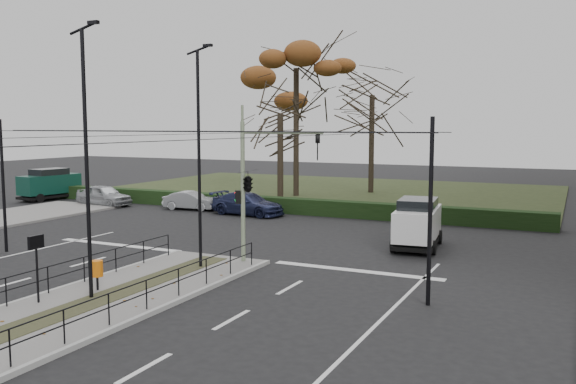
{
  "coord_description": "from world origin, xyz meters",
  "views": [
    {
      "loc": [
        13.76,
        -17.05,
        5.73
      ],
      "look_at": [
        1.65,
        8.22,
        2.65
      ],
      "focal_mm": 38.0,
      "sensor_mm": 36.0,
      "label": 1
    }
  ],
  "objects_px": {
    "streetlamp_median_far": "(199,156)",
    "white_van": "(418,222)",
    "parked_car_second": "(191,201)",
    "rust_tree": "(296,68)",
    "streetlamp_median_near": "(87,161)",
    "parked_car_first": "(104,195)",
    "litter_bin": "(97,269)",
    "parked_car_third": "(248,204)",
    "traffic_light": "(250,181)",
    "bare_tree_center": "(372,102)",
    "info_panel": "(36,250)",
    "green_van": "(50,184)",
    "bare_tree_near": "(280,122)"
  },
  "relations": [
    {
      "from": "streetlamp_median_far",
      "to": "white_van",
      "type": "xyz_separation_m",
      "value": [
        6.67,
        8.1,
        -3.32
      ]
    },
    {
      "from": "parked_car_second",
      "to": "rust_tree",
      "type": "xyz_separation_m",
      "value": [
        3.29,
        9.94,
        9.56
      ]
    },
    {
      "from": "streetlamp_median_near",
      "to": "parked_car_first",
      "type": "relative_size",
      "value": 1.99
    },
    {
      "from": "litter_bin",
      "to": "parked_car_second",
      "type": "bearing_deg",
      "value": 115.92
    },
    {
      "from": "parked_car_third",
      "to": "rust_tree",
      "type": "height_order",
      "value": "rust_tree"
    },
    {
      "from": "traffic_light",
      "to": "litter_bin",
      "type": "distance_m",
      "value": 7.1
    },
    {
      "from": "streetlamp_median_far",
      "to": "bare_tree_center",
      "type": "height_order",
      "value": "bare_tree_center"
    },
    {
      "from": "traffic_light",
      "to": "bare_tree_center",
      "type": "distance_m",
      "value": 28.14
    },
    {
      "from": "parked_car_first",
      "to": "parked_car_second",
      "type": "bearing_deg",
      "value": -75.49
    },
    {
      "from": "parked_car_second",
      "to": "parked_car_third",
      "type": "distance_m",
      "value": 4.7
    },
    {
      "from": "parked_car_second",
      "to": "traffic_light",
      "type": "bearing_deg",
      "value": -144.29
    },
    {
      "from": "parked_car_first",
      "to": "info_panel",
      "type": "bearing_deg",
      "value": -135.78
    },
    {
      "from": "litter_bin",
      "to": "rust_tree",
      "type": "bearing_deg",
      "value": 101.49
    },
    {
      "from": "traffic_light",
      "to": "parked_car_first",
      "type": "height_order",
      "value": "traffic_light"
    },
    {
      "from": "info_panel",
      "to": "parked_car_first",
      "type": "distance_m",
      "value": 24.97
    },
    {
      "from": "streetlamp_median_far",
      "to": "parked_car_third",
      "type": "bearing_deg",
      "value": 112.3
    },
    {
      "from": "parked_car_second",
      "to": "bare_tree_center",
      "type": "xyz_separation_m",
      "value": [
        7.95,
        14.91,
        7.0
      ]
    },
    {
      "from": "streetlamp_median_near",
      "to": "parked_car_second",
      "type": "xyz_separation_m",
      "value": [
        -9.6,
        19.55,
        -3.98
      ]
    },
    {
      "from": "parked_car_third",
      "to": "bare_tree_center",
      "type": "xyz_separation_m",
      "value": [
        3.28,
        15.36,
        6.91
      ]
    },
    {
      "from": "litter_bin",
      "to": "white_van",
      "type": "bearing_deg",
      "value": 57.68
    },
    {
      "from": "parked_car_second",
      "to": "rust_tree",
      "type": "bearing_deg",
      "value": -25.27
    },
    {
      "from": "litter_bin",
      "to": "green_van",
      "type": "height_order",
      "value": "green_van"
    },
    {
      "from": "parked_car_second",
      "to": "white_van",
      "type": "distance_m",
      "value": 18.16
    },
    {
      "from": "rust_tree",
      "to": "bare_tree_center",
      "type": "relative_size",
      "value": 1.23
    },
    {
      "from": "parked_car_second",
      "to": "parked_car_third",
      "type": "bearing_deg",
      "value": -102.46
    },
    {
      "from": "parked_car_second",
      "to": "bare_tree_near",
      "type": "height_order",
      "value": "bare_tree_near"
    },
    {
      "from": "parked_car_second",
      "to": "green_van",
      "type": "xyz_separation_m",
      "value": [
        -13.05,
        -0.03,
        0.63
      ]
    },
    {
      "from": "parked_car_third",
      "to": "bare_tree_center",
      "type": "relative_size",
      "value": 0.46
    },
    {
      "from": "streetlamp_median_near",
      "to": "bare_tree_center",
      "type": "bearing_deg",
      "value": 92.73
    },
    {
      "from": "streetlamp_median_far",
      "to": "rust_tree",
      "type": "height_order",
      "value": "rust_tree"
    },
    {
      "from": "rust_tree",
      "to": "bare_tree_near",
      "type": "distance_m",
      "value": 6.45
    },
    {
      "from": "info_panel",
      "to": "bare_tree_center",
      "type": "distance_m",
      "value": 36.07
    },
    {
      "from": "traffic_light",
      "to": "parked_car_third",
      "type": "height_order",
      "value": "traffic_light"
    },
    {
      "from": "traffic_light",
      "to": "bare_tree_near",
      "type": "relative_size",
      "value": 0.68
    },
    {
      "from": "parked_car_third",
      "to": "bare_tree_near",
      "type": "xyz_separation_m",
      "value": [
        -0.42,
        5.59,
        5.27
      ]
    },
    {
      "from": "rust_tree",
      "to": "bare_tree_near",
      "type": "height_order",
      "value": "rust_tree"
    },
    {
      "from": "info_panel",
      "to": "streetlamp_median_near",
      "type": "xyz_separation_m",
      "value": [
        1.14,
        1.15,
        2.77
      ]
    },
    {
      "from": "streetlamp_median_far",
      "to": "rust_tree",
      "type": "relative_size",
      "value": 0.65
    },
    {
      "from": "parked_car_third",
      "to": "bare_tree_center",
      "type": "height_order",
      "value": "bare_tree_center"
    },
    {
      "from": "streetlamp_median_near",
      "to": "green_van",
      "type": "distance_m",
      "value": 30.09
    },
    {
      "from": "litter_bin",
      "to": "bare_tree_near",
      "type": "bearing_deg",
      "value": 101.51
    },
    {
      "from": "litter_bin",
      "to": "streetlamp_median_near",
      "type": "xyz_separation_m",
      "value": [
        0.48,
        -0.78,
        3.73
      ]
    },
    {
      "from": "white_van",
      "to": "bare_tree_near",
      "type": "height_order",
      "value": "bare_tree_near"
    },
    {
      "from": "litter_bin",
      "to": "bare_tree_center",
      "type": "relative_size",
      "value": 0.09
    },
    {
      "from": "streetlamp_median_far",
      "to": "info_panel",
      "type": "bearing_deg",
      "value": -106.73
    },
    {
      "from": "bare_tree_center",
      "to": "parked_car_third",
      "type": "bearing_deg",
      "value": -102.06
    },
    {
      "from": "traffic_light",
      "to": "white_van",
      "type": "bearing_deg",
      "value": 50.21
    },
    {
      "from": "white_van",
      "to": "parked_car_second",
      "type": "bearing_deg",
      "value": 159.88
    },
    {
      "from": "info_panel",
      "to": "bare_tree_center",
      "type": "height_order",
      "value": "bare_tree_center"
    },
    {
      "from": "parked_car_first",
      "to": "green_van",
      "type": "relative_size",
      "value": 0.9
    }
  ]
}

